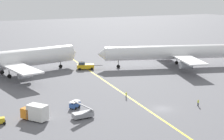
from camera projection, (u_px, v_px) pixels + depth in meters
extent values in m
plane|color=slate|center=(162.00, 109.00, 77.12)|extent=(600.00, 600.00, 0.00)
cube|color=yellow|center=(131.00, 99.00, 84.70)|extent=(13.80, 119.32, 0.01)
cylinder|color=white|center=(14.00, 59.00, 109.19)|extent=(43.40, 12.83, 6.00)
cone|color=white|center=(73.00, 52.00, 122.57)|extent=(3.65, 5.89, 5.52)
cube|color=white|center=(8.00, 63.00, 108.12)|extent=(12.93, 41.65, 0.44)
cylinder|color=#999EA3|center=(25.00, 74.00, 100.15)|extent=(4.56, 3.24, 2.60)
cylinder|color=slate|center=(2.00, 69.00, 110.78)|extent=(0.28, 0.28, 1.96)
cylinder|color=black|center=(2.00, 72.00, 111.00)|extent=(1.37, 0.75, 1.30)
cylinder|color=slate|center=(9.00, 73.00, 105.50)|extent=(0.28, 0.28, 1.96)
cylinder|color=black|center=(9.00, 76.00, 105.71)|extent=(1.37, 0.75, 1.30)
cylinder|color=slate|center=(61.00, 64.00, 120.14)|extent=(0.28, 0.28, 1.96)
cylinder|color=black|center=(61.00, 66.00, 120.36)|extent=(1.37, 0.75, 1.30)
cylinder|color=white|center=(171.00, 52.00, 122.02)|extent=(48.66, 21.21, 5.09)
cone|color=white|center=(101.00, 54.00, 118.16)|extent=(4.19, 5.34, 4.68)
cube|color=white|center=(178.00, 54.00, 122.56)|extent=(19.21, 39.84, 0.44)
cylinder|color=#999EA3|center=(166.00, 54.00, 133.59)|extent=(4.82, 3.84, 2.60)
cylinder|color=#999EA3|center=(186.00, 65.00, 112.02)|extent=(4.82, 3.84, 2.60)
cylinder|color=slate|center=(183.00, 63.00, 120.03)|extent=(0.28, 0.28, 2.44)
cylinder|color=black|center=(183.00, 66.00, 120.30)|extent=(1.41, 0.95, 1.30)
cylinder|color=slate|center=(177.00, 60.00, 126.59)|extent=(0.28, 0.28, 2.44)
cylinder|color=black|center=(177.00, 63.00, 126.86)|extent=(1.41, 0.95, 1.30)
cylinder|color=slate|center=(118.00, 63.00, 119.85)|extent=(0.28, 0.28, 2.44)
cylinder|color=black|center=(118.00, 66.00, 120.12)|extent=(1.41, 0.95, 1.30)
cube|color=gold|center=(85.00, 66.00, 118.17)|extent=(6.52, 4.36, 1.37)
cube|color=#333D47|center=(82.00, 63.00, 117.71)|extent=(2.71, 2.66, 0.90)
cylinder|color=#4C4C51|center=(98.00, 65.00, 118.90)|extent=(3.10, 1.19, 0.20)
sphere|color=orange|center=(82.00, 62.00, 117.57)|extent=(0.24, 0.24, 0.24)
cylinder|color=black|center=(80.00, 69.00, 116.72)|extent=(0.95, 0.57, 0.90)
cylinder|color=black|center=(79.00, 68.00, 119.22)|extent=(0.95, 0.57, 0.90)
cylinder|color=black|center=(92.00, 69.00, 117.42)|extent=(0.95, 0.57, 0.90)
cylinder|color=black|center=(91.00, 67.00, 119.93)|extent=(0.95, 0.57, 0.90)
cube|color=orange|center=(28.00, 112.00, 70.76)|extent=(3.22, 3.17, 2.20)
cube|color=silver|center=(37.00, 112.00, 69.44)|extent=(4.34, 4.82, 3.20)
cylinder|color=black|center=(30.00, 119.00, 69.86)|extent=(0.50, 0.61, 0.60)
cylinder|color=black|center=(35.00, 117.00, 71.07)|extent=(0.50, 0.61, 0.60)
cylinder|color=black|center=(36.00, 121.00, 69.18)|extent=(0.50, 0.61, 0.60)
cylinder|color=black|center=(40.00, 118.00, 70.38)|extent=(0.50, 0.61, 0.60)
cube|color=#2D5199|center=(75.00, 105.00, 77.53)|extent=(3.00, 2.67, 1.00)
cube|color=#B2B2B7|center=(75.00, 101.00, 77.35)|extent=(3.15, 2.80, 0.12)
cylinder|color=black|center=(76.00, 108.00, 76.67)|extent=(0.61, 0.49, 0.60)
cylinder|color=black|center=(71.00, 107.00, 77.34)|extent=(0.61, 0.49, 0.60)
cylinder|color=black|center=(79.00, 106.00, 77.95)|extent=(0.61, 0.49, 0.60)
cylinder|color=black|center=(74.00, 105.00, 78.62)|extent=(0.61, 0.49, 0.60)
cube|color=gold|center=(0.00, 120.00, 67.82)|extent=(1.96, 1.45, 1.10)
cylinder|color=black|center=(4.00, 121.00, 68.83)|extent=(0.62, 0.29, 0.60)
cylinder|color=black|center=(4.00, 124.00, 67.54)|extent=(0.62, 0.29, 0.60)
cube|color=gray|center=(83.00, 114.00, 71.25)|extent=(4.53, 2.06, 1.00)
cube|color=silver|center=(84.00, 106.00, 70.97)|extent=(4.19, 1.45, 2.71)
cylinder|color=black|center=(81.00, 118.00, 70.41)|extent=(0.60, 0.21, 0.60)
cylinder|color=black|center=(78.00, 116.00, 71.61)|extent=(0.60, 0.21, 0.60)
cylinder|color=black|center=(87.00, 117.00, 71.12)|extent=(0.60, 0.21, 0.60)
cylinder|color=black|center=(85.00, 115.00, 72.31)|extent=(0.60, 0.21, 0.60)
cylinder|color=black|center=(198.00, 104.00, 79.06)|extent=(0.28, 0.28, 0.84)
cylinder|color=#D1E02D|center=(198.00, 101.00, 78.90)|extent=(0.36, 0.36, 0.60)
sphere|color=beige|center=(198.00, 100.00, 78.81)|extent=(0.23, 0.23, 0.23)
cylinder|color=#F24C19|center=(198.00, 101.00, 79.14)|extent=(0.05, 0.05, 0.40)
cylinder|color=#4C4C51|center=(126.00, 96.00, 85.23)|extent=(0.28, 0.28, 0.87)
cylinder|color=#D1E02D|center=(126.00, 94.00, 85.07)|extent=(0.36, 0.36, 0.62)
sphere|color=tan|center=(126.00, 92.00, 84.98)|extent=(0.24, 0.24, 0.24)
cylinder|color=#F24C19|center=(126.00, 93.00, 85.33)|extent=(0.05, 0.05, 0.40)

